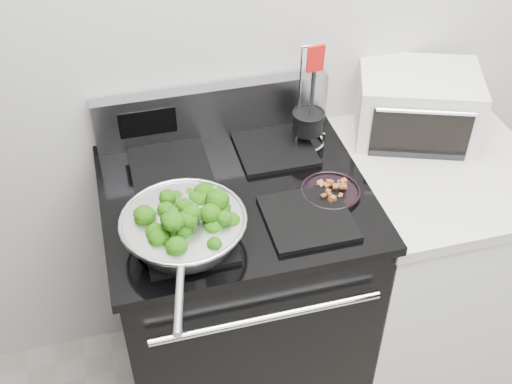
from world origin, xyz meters
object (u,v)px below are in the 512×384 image
object	(u,v)px
gas_range	(238,293)
toaster_oven	(417,105)
skillet	(184,228)
bacon_plate	(331,189)
utensil_holder	(308,127)

from	to	relation	value
gas_range	toaster_oven	bearing A→B (deg)	15.48
skillet	bacon_plate	size ratio (longest dim) A/B	2.99
skillet	utensil_holder	world-z (taller)	utensil_holder
gas_range	bacon_plate	size ratio (longest dim) A/B	6.32
gas_range	bacon_plate	xyz separation A→B (m)	(0.27, -0.08, 0.48)
bacon_plate	toaster_oven	bearing A→B (deg)	34.04
gas_range	toaster_oven	world-z (taller)	toaster_oven
utensil_holder	toaster_oven	distance (m)	0.38
skillet	toaster_oven	bearing A→B (deg)	34.83
gas_range	utensil_holder	distance (m)	0.62
skillet	bacon_plate	distance (m)	0.46
skillet	utensil_holder	distance (m)	0.58
bacon_plate	utensil_holder	size ratio (longest dim) A/B	0.50
bacon_plate	utensil_holder	distance (m)	0.26
bacon_plate	utensil_holder	bearing A→B (deg)	87.44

